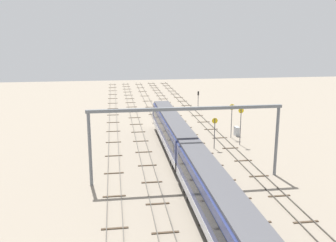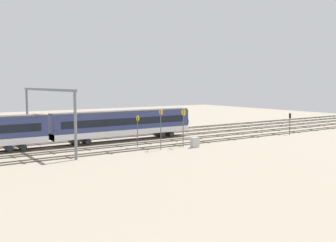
% 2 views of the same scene
% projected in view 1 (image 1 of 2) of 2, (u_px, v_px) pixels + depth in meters
% --- Properties ---
extents(ground_plane, '(156.37, 156.37, 0.00)m').
position_uv_depth(ground_plane, '(168.00, 140.00, 59.81)').
color(ground_plane, gray).
extents(track_near_foreground, '(140.37, 2.40, 0.16)m').
position_uv_depth(track_near_foreground, '(220.00, 138.00, 61.00)').
color(track_near_foreground, '#59544C').
rests_on(track_near_foreground, ground).
extents(track_second_near, '(140.37, 2.40, 0.16)m').
position_uv_depth(track_second_near, '(194.00, 139.00, 60.39)').
color(track_second_near, '#59544C').
rests_on(track_second_near, ground).
extents(track_with_train, '(140.37, 2.40, 0.16)m').
position_uv_depth(track_with_train, '(168.00, 140.00, 59.79)').
color(track_with_train, '#59544C').
rests_on(track_with_train, ground).
extents(track_second_far, '(140.37, 2.40, 0.16)m').
position_uv_depth(track_second_far, '(141.00, 141.00, 59.19)').
color(track_second_far, '#59544C').
rests_on(track_second_far, ground).
extents(track_far_background, '(140.37, 2.40, 0.16)m').
position_uv_depth(track_far_background, '(113.00, 142.00, 58.58)').
color(track_far_background, '#59544C').
rests_on(track_far_background, ground).
extents(train, '(75.20, 3.24, 4.80)m').
position_uv_depth(train, '(216.00, 203.00, 31.87)').
color(train, navy).
rests_on(train, ground).
extents(overhead_gantry, '(0.40, 22.30, 8.63)m').
position_uv_depth(overhead_gantry, '(187.00, 124.00, 42.29)').
color(overhead_gantry, slate).
rests_on(overhead_gantry, ground).
extents(speed_sign_near_foreground, '(0.14, 0.84, 4.63)m').
position_uv_depth(speed_sign_near_foreground, '(215.00, 129.00, 54.92)').
color(speed_sign_near_foreground, '#4C4C51').
rests_on(speed_sign_near_foreground, ground).
extents(speed_sign_mid_trackside, '(0.14, 0.94, 5.57)m').
position_uv_depth(speed_sign_mid_trackside, '(232.00, 116.00, 60.43)').
color(speed_sign_mid_trackside, '#4C4C51').
rests_on(speed_sign_mid_trackside, ground).
extents(speed_sign_far_trackside, '(0.14, 0.80, 5.74)m').
position_uv_depth(speed_sign_far_trackside, '(241.00, 122.00, 56.59)').
color(speed_sign_far_trackside, '#4C4C51').
rests_on(speed_sign_far_trackside, ground).
extents(signal_light_trackside_approach, '(0.31, 0.32, 3.94)m').
position_uv_depth(signal_light_trackside_approach, '(198.00, 97.00, 84.03)').
color(signal_light_trackside_approach, '#4C4C51').
rests_on(signal_light_trackside_approach, ground).
extents(relay_cabinet, '(1.26, 0.62, 1.50)m').
position_uv_depth(relay_cabinet, '(237.00, 131.00, 62.38)').
color(relay_cabinet, '#B2B7BC').
rests_on(relay_cabinet, ground).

